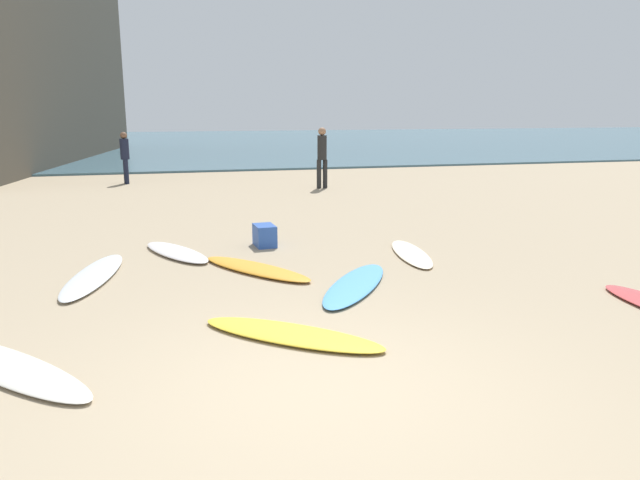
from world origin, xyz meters
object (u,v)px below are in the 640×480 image
object	(u,v)px
surfboard_6	(291,334)
beach_cooler	(265,236)
beachgoer_near	(125,155)
surfboard_0	(355,285)
surfboard_3	(411,253)
beachgoer_mid	(322,154)
surfboard_4	(256,268)
surfboard_5	(176,252)
surfboard_2	(94,275)
surfboard_7	(7,367)

from	to	relation	value
surfboard_6	beach_cooler	world-z (taller)	beach_cooler
beachgoer_near	beach_cooler	xyz separation A→B (m)	(2.92, -9.99, -0.73)
surfboard_0	surfboard_6	xyz separation A→B (m)	(-1.22, -1.58, 0.00)
surfboard_6	beachgoer_near	xyz separation A→B (m)	(-2.50, 14.35, 0.88)
beachgoer_near	beach_cooler	distance (m)	10.43
surfboard_3	beach_cooler	bearing A→B (deg)	159.23
surfboard_6	beachgoer_near	world-z (taller)	beachgoer_near
beachgoer_mid	beachgoer_near	bearing A→B (deg)	149.20
surfboard_4	surfboard_5	bearing A→B (deg)	94.77
beach_cooler	surfboard_6	bearing A→B (deg)	-95.45
surfboard_3	surfboard_6	world-z (taller)	surfboard_6
surfboard_4	surfboard_3	bearing A→B (deg)	-27.81
surfboard_2	surfboard_6	xyz separation A→B (m)	(2.31, -2.94, -0.00)
surfboard_7	beachgoer_mid	distance (m)	13.34
surfboard_6	beach_cooler	distance (m)	4.38
surfboard_2	beach_cooler	world-z (taller)	beach_cooler
beachgoer_mid	surfboard_4	bearing A→B (deg)	-116.76
beachgoer_near	surfboard_0	bearing A→B (deg)	-173.27
surfboard_2	surfboard_5	distance (m)	1.65
surfboard_7	beachgoer_mid	size ratio (longest dim) A/B	1.35
surfboard_4	surfboard_5	distance (m)	1.78
surfboard_0	surfboard_4	xyz separation A→B (m)	(-1.20, 1.15, 0.01)
surfboard_2	surfboard_4	xyz separation A→B (m)	(2.33, -0.21, 0.00)
surfboard_5	beach_cooler	bearing A→B (deg)	-15.72
surfboard_5	surfboard_7	world-z (taller)	surfboard_5
beachgoer_near	beachgoer_mid	bearing A→B (deg)	-124.02
surfboard_2	surfboard_4	bearing A→B (deg)	4.83
surfboard_4	surfboard_6	xyz separation A→B (m)	(-0.02, -2.73, -0.00)
surfboard_4	beachgoer_near	xyz separation A→B (m)	(-2.53, 11.62, 0.88)
surfboard_3	surfboard_4	xyz separation A→B (m)	(-2.65, -0.35, 0.01)
surfboard_6	surfboard_3	bearing A→B (deg)	-1.69
surfboard_3	surfboard_5	bearing A→B (deg)	173.88
surfboard_6	beachgoer_mid	distance (m)	12.19
surfboard_0	beach_cooler	size ratio (longest dim) A/B	4.47
surfboard_4	beach_cooler	size ratio (longest dim) A/B	4.29
surfboard_2	beach_cooler	bearing A→B (deg)	37.54
surfboard_7	beachgoer_near	distance (m)	14.52
surfboard_2	surfboard_7	distance (m)	3.11
surfboard_6	surfboard_7	distance (m)	2.74
surfboard_4	beachgoer_near	size ratio (longest dim) A/B	1.30
beachgoer_near	surfboard_2	bearing A→B (deg)	171.46
beach_cooler	surfboard_0	bearing A→B (deg)	-73.85
surfboard_3	surfboard_4	world-z (taller)	surfboard_4
surfboard_0	beachgoer_mid	world-z (taller)	beachgoer_mid
surfboard_4	surfboard_7	size ratio (longest dim) A/B	0.87
surfboard_7	beachgoer_mid	world-z (taller)	beachgoer_mid
surfboard_4	surfboard_5	world-z (taller)	surfboard_5
surfboard_5	beachgoer_mid	size ratio (longest dim) A/B	1.05
surfboard_7	surfboard_3	bearing A→B (deg)	168.97
beachgoer_mid	surfboard_3	bearing A→B (deg)	-100.89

